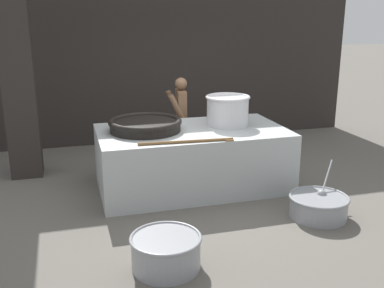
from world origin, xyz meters
name	(u,v)px	position (x,y,z in m)	size (l,w,h in m)	color
ground_plane	(192,186)	(0.00, 0.00, 0.00)	(60.00, 60.00, 0.00)	#666059
back_wall	(153,38)	(0.00, 2.92, 2.15)	(8.72, 0.24, 4.29)	#2D2826
support_pillar	(15,45)	(-2.52, 1.28, 2.15)	(0.49, 0.49, 4.29)	#2D2826
hearth_platform	(192,158)	(0.00, 0.00, 0.46)	(2.84, 1.59, 0.92)	#B2B7B7
giant_wok_near	(145,125)	(-0.70, 0.11, 1.02)	(1.10, 1.10, 0.18)	black
stock_pot	(228,110)	(0.61, 0.11, 1.17)	(0.70, 0.70, 0.47)	silver
stirring_paddle	(191,141)	(-0.22, -0.70, 0.94)	(1.32, 0.16, 0.04)	brown
cook	(181,117)	(0.13, 1.22, 0.84)	(0.39, 0.59, 1.55)	brown
prep_bowl_vegetables	(319,205)	(1.32, -1.53, 0.17)	(0.85, 0.85, 0.63)	gray
prep_bowl_meat	(166,251)	(-0.91, -2.20, 0.20)	(0.77, 0.77, 0.37)	gray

